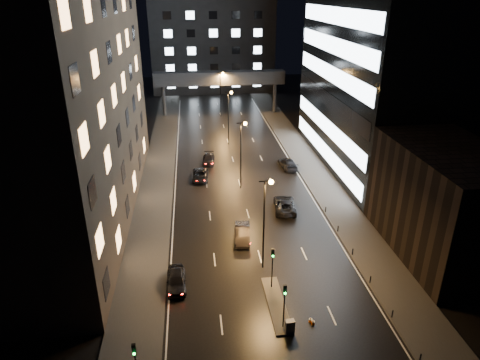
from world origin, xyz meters
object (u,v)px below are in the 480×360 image
at_px(car_away_d, 208,159).
at_px(utility_cabinet, 290,326).
at_px(car_toward_b, 288,163).
at_px(car_away_c, 200,175).
at_px(car_away_a, 176,280).
at_px(car_toward_a, 285,205).
at_px(car_away_b, 242,234).

xyz_separation_m(car_away_d, utility_cabinet, (4.98, -40.34, 0.07)).
xyz_separation_m(car_toward_b, utility_cabinet, (-7.92, -36.73, -0.03)).
bearing_deg(car_away_d, car_away_c, -97.70).
bearing_deg(car_away_a, car_away_c, 81.00).
bearing_deg(utility_cabinet, car_away_c, 94.56).
bearing_deg(car_toward_a, car_toward_b, -97.21).
relative_size(car_away_b, car_away_c, 0.98).
height_order(car_away_a, car_toward_a, car_toward_a).
height_order(car_away_c, car_toward_b, car_toward_b).
bearing_deg(utility_cabinet, car_toward_a, 72.46).
relative_size(car_away_b, utility_cabinet, 4.08).
distance_m(car_away_c, car_away_d, 6.97).
distance_m(car_away_c, utility_cabinet, 34.19).
distance_m(car_away_c, car_toward_a, 15.76).
height_order(car_away_c, car_away_d, car_away_c).
xyz_separation_m(car_away_c, car_toward_b, (14.50, 3.18, 0.08)).
distance_m(car_away_a, car_toward_a, 20.28).
distance_m(car_away_d, car_toward_b, 13.39).
height_order(car_toward_a, car_toward_b, car_toward_a).
height_order(car_away_b, utility_cabinet, car_away_b).
relative_size(car_away_d, car_toward_b, 0.88).
relative_size(car_away_a, car_toward_b, 0.85).
relative_size(car_away_b, car_toward_a, 0.85).
bearing_deg(car_away_a, car_toward_a, 44.13).
bearing_deg(car_away_a, car_toward_b, 56.74).
bearing_deg(car_toward_a, car_away_b, 52.66).
bearing_deg(car_toward_b, car_away_a, 54.65).
distance_m(car_away_b, car_away_c, 18.65).
distance_m(car_away_a, utility_cabinet, 12.26).
bearing_deg(utility_cabinet, car_away_d, 90.50).
bearing_deg(car_away_a, car_away_b, 44.44).
bearing_deg(car_away_b, car_away_a, -126.72).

